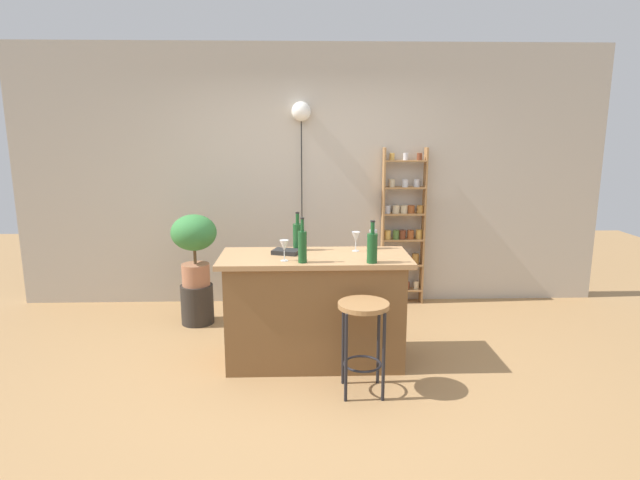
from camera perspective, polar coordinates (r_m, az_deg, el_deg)
The scene contains 15 objects.
ground at distance 4.27m, azimuth -0.46°, elevation -14.55°, with size 12.00×12.00×0.00m, color #A37A4C.
back_wall at distance 5.80m, azimuth -0.93°, elevation 6.87°, with size 6.40×0.10×2.80m, color #BCB2A3.
kitchen_counter at distance 4.37m, azimuth -0.56°, elevation -7.43°, with size 1.53×0.65×0.91m.
bar_stool at distance 3.85m, azimuth 4.70°, elevation -9.17°, with size 0.37×0.37×0.69m.
spice_shelf at distance 5.84m, azimuth 8.99°, elevation 1.28°, with size 0.47×0.14×1.72m.
plant_stool at distance 5.43m, azimuth -13.14°, elevation -6.76°, with size 0.32×0.32×0.39m, color #2D2823.
potted_plant at distance 5.27m, azimuth -13.46°, elevation -0.13°, with size 0.44×0.40×0.71m.
bottle_vinegar at distance 4.41m, azimuth -2.44°, elevation 0.44°, with size 0.08×0.08×0.33m.
bottle_sauce_amber at distance 4.50m, azimuth 5.79°, elevation 0.18°, with size 0.07×0.07×0.24m.
bottle_wine_red at distance 4.01m, azimuth 5.67°, elevation -0.75°, with size 0.08×0.08×0.33m.
bottle_soda_blue at distance 3.99m, azimuth -1.92°, elevation -0.62°, with size 0.07×0.07×0.35m.
wine_glass_left at distance 4.06m, azimuth -3.89°, elevation -0.66°, with size 0.07×0.07×0.16m.
wine_glass_center at distance 4.39m, azimuth 3.90°, elevation 0.29°, with size 0.07×0.07×0.16m.
cookbook at distance 4.31m, azimuth -3.69°, elevation -1.27°, with size 0.21×0.15×0.04m, color black.
pendant_globe_light at distance 5.67m, azimuth -2.04°, elevation 13.39°, with size 0.21×0.21×2.19m.
Camera 1 is at (-0.09, -3.83, 1.89)m, focal length 29.56 mm.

